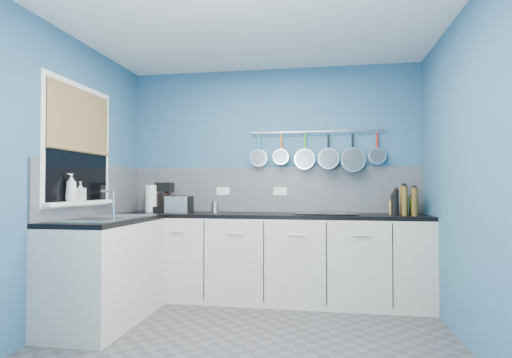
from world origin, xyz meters
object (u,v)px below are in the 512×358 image
(toaster, at_px, (179,204))
(soap_bottle_b, at_px, (80,191))
(soap_bottle_a, at_px, (71,188))
(coffee_maker, at_px, (164,197))
(paper_towel, at_px, (151,199))
(hob, at_px, (326,213))
(canister, at_px, (215,207))

(toaster, bearing_deg, soap_bottle_b, -123.61)
(soap_bottle_b, bearing_deg, toaster, 61.82)
(soap_bottle_a, bearing_deg, soap_bottle_b, 90.00)
(soap_bottle_b, bearing_deg, coffee_maker, 71.52)
(soap_bottle_b, bearing_deg, soap_bottle_a, -90.00)
(paper_towel, xyz_separation_m, hob, (1.90, 0.00, -0.14))
(paper_towel, distance_m, hob, 1.91)
(soap_bottle_a, relative_size, canister, 2.05)
(toaster, xyz_separation_m, hob, (1.59, -0.01, -0.08))
(soap_bottle_b, height_order, toaster, soap_bottle_b)
(soap_bottle_a, height_order, soap_bottle_b, soap_bottle_a)
(soap_bottle_a, distance_m, paper_towel, 1.14)
(soap_bottle_b, distance_m, coffee_maker, 1.10)
(soap_bottle_b, relative_size, hob, 0.28)
(coffee_maker, relative_size, hob, 0.53)
(soap_bottle_b, xyz_separation_m, paper_towel, (0.22, 0.98, -0.09))
(soap_bottle_a, xyz_separation_m, toaster, (0.53, 1.13, -0.18))
(toaster, bearing_deg, canister, 6.85)
(soap_bottle_a, bearing_deg, paper_towel, 78.64)
(soap_bottle_b, height_order, hob, soap_bottle_b)
(soap_bottle_a, bearing_deg, coffee_maker, 73.49)
(soap_bottle_a, xyz_separation_m, hob, (2.13, 1.12, -0.26))
(canister, bearing_deg, toaster, -167.72)
(paper_towel, distance_m, canister, 0.71)
(coffee_maker, xyz_separation_m, toaster, (0.19, -0.04, -0.08))
(paper_towel, height_order, toaster, paper_towel)
(paper_towel, height_order, coffee_maker, coffee_maker)
(soap_bottle_a, distance_m, soap_bottle_b, 0.14)
(soap_bottle_b, xyz_separation_m, canister, (0.92, 1.08, -0.18))
(coffee_maker, bearing_deg, paper_towel, -160.52)
(paper_towel, bearing_deg, soap_bottle_a, -101.36)
(soap_bottle_b, bearing_deg, paper_towel, 77.16)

